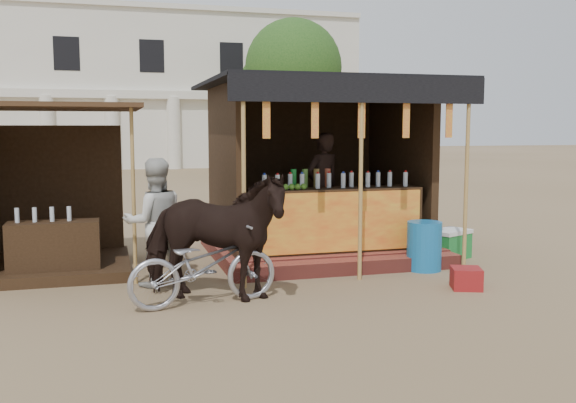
{
  "coord_description": "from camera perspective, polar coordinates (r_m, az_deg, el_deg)",
  "views": [
    {
      "loc": [
        -2.26,
        -6.43,
        2.06
      ],
      "look_at": [
        0.0,
        1.6,
        1.1
      ],
      "focal_mm": 40.0,
      "sensor_mm": 36.0,
      "label": 1
    }
  ],
  "objects": [
    {
      "name": "ground",
      "position": [
        7.12,
        3.55,
        -10.26
      ],
      "size": [
        120.0,
        120.0,
        0.0
      ],
      "primitive_type": "plane",
      "color": "#846B4C",
      "rests_on": "ground"
    },
    {
      "name": "main_stall",
      "position": [
        10.38,
        2.73,
        0.85
      ],
      "size": [
        3.6,
        3.61,
        2.78
      ],
      "color": "brown",
      "rests_on": "ground"
    },
    {
      "name": "secondary_stall",
      "position": [
        9.79,
        -20.91,
        -0.97
      ],
      "size": [
        2.4,
        2.4,
        2.38
      ],
      "color": "#342113",
      "rests_on": "ground"
    },
    {
      "name": "cow",
      "position": [
        7.65,
        -6.67,
        -3.16
      ],
      "size": [
        2.01,
        1.53,
        1.55
      ],
      "primitive_type": "imported",
      "rotation": [
        0.0,
        0.0,
        1.14
      ],
      "color": "black",
      "rests_on": "ground"
    },
    {
      "name": "motorbike",
      "position": [
        7.55,
        -7.5,
        -5.65
      ],
      "size": [
        1.87,
        0.93,
        0.94
      ],
      "primitive_type": "imported",
      "rotation": [
        0.0,
        0.0,
        1.75
      ],
      "color": "#A1A1A9",
      "rests_on": "ground"
    },
    {
      "name": "bystander",
      "position": [
        8.52,
        -11.76,
        -1.83
      ],
      "size": [
        0.88,
        0.73,
        1.67
      ],
      "primitive_type": "imported",
      "rotation": [
        0.0,
        0.0,
        3.26
      ],
      "color": "beige",
      "rests_on": "ground"
    },
    {
      "name": "blue_barrel",
      "position": [
        9.53,
        12.01,
        -3.89
      ],
      "size": [
        0.65,
        0.65,
        0.71
      ],
      "primitive_type": "cylinder",
      "rotation": [
        0.0,
        0.0,
        0.38
      ],
      "color": "#1564A3",
      "rests_on": "ground"
    },
    {
      "name": "red_crate",
      "position": [
        8.6,
        15.56,
        -6.6
      ],
      "size": [
        0.47,
        0.47,
        0.27
      ],
      "primitive_type": "cube",
      "rotation": [
        0.0,
        0.0,
        -0.36
      ],
      "color": "maroon",
      "rests_on": "ground"
    },
    {
      "name": "cooler",
      "position": [
        10.49,
        14.16,
        -3.67
      ],
      "size": [
        0.77,
        0.67,
        0.46
      ],
      "color": "#1C7F32",
      "rests_on": "ground"
    },
    {
      "name": "background_building",
      "position": [
        36.43,
        -15.5,
        9.34
      ],
      "size": [
        26.0,
        7.45,
        8.18
      ],
      "color": "silver",
      "rests_on": "ground"
    },
    {
      "name": "tree",
      "position": [
        29.81,
        0.05,
        11.5
      ],
      "size": [
        4.5,
        4.4,
        7.0
      ],
      "color": "#382314",
      "rests_on": "ground"
    }
  ]
}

